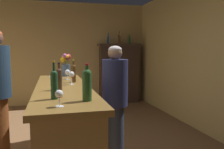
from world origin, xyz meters
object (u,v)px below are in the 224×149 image
(wine_bottle_syrah, at_px, (54,83))
(wine_bottle_malbec, at_px, (59,78))
(wine_bottle_riesling, at_px, (74,72))
(wine_glass_rear, at_px, (67,72))
(wine_bottle_pinot, at_px, (87,83))
(wine_glass_mid, at_px, (59,95))
(cheese_plate, at_px, (55,77))
(bar_counter, at_px, (63,128))
(display_bottle_left, at_px, (108,39))
(wine_glass_front, at_px, (72,75))
(bartender, at_px, (115,100))
(display_cabinet, at_px, (119,72))
(flower_arrangement, at_px, (66,65))
(display_bottle_midleft, at_px, (119,38))
(display_bottle_center, at_px, (129,39))

(wine_bottle_syrah, bearing_deg, wine_bottle_malbec, 83.23)
(wine_bottle_malbec, bearing_deg, wine_bottle_riesling, 70.54)
(wine_bottle_syrah, distance_m, wine_glass_rear, 1.37)
(wine_bottle_pinot, bearing_deg, wine_glass_mid, -146.98)
(wine_bottle_pinot, xyz_separation_m, cheese_plate, (-0.24, 1.80, -0.14))
(bar_counter, bearing_deg, wine_bottle_pinot, -79.88)
(cheese_plate, xyz_separation_m, display_bottle_left, (1.48, 2.57, 0.71))
(wine_bottle_riesling, height_order, wine_bottle_pinot, wine_bottle_pinot)
(cheese_plate, bearing_deg, wine_glass_front, -76.69)
(wine_bottle_pinot, height_order, display_bottle_left, display_bottle_left)
(wine_bottle_malbec, height_order, wine_bottle_riesling, wine_bottle_riesling)
(wine_glass_mid, bearing_deg, display_bottle_left, 72.02)
(wine_bottle_pinot, height_order, bartender, bartender)
(display_cabinet, xyz_separation_m, bartender, (-1.06, -3.46, -0.02))
(display_cabinet, relative_size, bartender, 1.08)
(wine_bottle_syrah, xyz_separation_m, wine_glass_front, (0.22, 0.84, -0.02))
(wine_bottle_malbec, height_order, cheese_plate, wine_bottle_malbec)
(wine_glass_rear, xyz_separation_m, flower_arrangement, (0.01, 0.47, 0.08))
(flower_arrangement, bearing_deg, display_cabinet, 56.35)
(display_bottle_midleft, bearing_deg, display_bottle_left, -180.00)
(display_bottle_midleft, bearing_deg, wine_bottle_syrah, -113.21)
(flower_arrangement, bearing_deg, wine_bottle_pinot, -88.40)
(display_bottle_center, bearing_deg, wine_glass_rear, -123.34)
(cheese_plate, bearing_deg, display_cabinet, 55.26)
(wine_bottle_riesling, xyz_separation_m, wine_bottle_pinot, (0.00, -1.19, 0.02))
(wine_bottle_riesling, relative_size, cheese_plate, 1.73)
(wine_bottle_malbec, relative_size, wine_bottle_pinot, 0.93)
(bar_counter, bearing_deg, wine_glass_front, 36.78)
(bar_counter, height_order, wine_glass_rear, wine_glass_rear)
(display_cabinet, distance_m, bartender, 3.61)
(wine_bottle_syrah, height_order, display_bottle_center, display_bottle_center)
(wine_glass_rear, bearing_deg, display_bottle_center, 56.66)
(display_bottle_left, xyz_separation_m, display_bottle_midleft, (0.31, 0.00, 0.03))
(bar_counter, xyz_separation_m, wine_glass_rear, (0.10, 0.60, 0.62))
(wine_bottle_malbec, bearing_deg, bartender, 23.21)
(wine_bottle_syrah, relative_size, wine_glass_front, 2.05)
(wine_glass_front, xyz_separation_m, display_bottle_midleft, (1.60, 3.39, 0.63))
(wine_bottle_syrah, relative_size, display_bottle_left, 1.14)
(bar_counter, bearing_deg, display_bottle_left, 68.08)
(bar_counter, relative_size, display_bottle_center, 8.26)
(wine_glass_mid, bearing_deg, wine_glass_front, 80.72)
(wine_bottle_malbec, relative_size, wine_bottle_syrah, 0.87)
(wine_bottle_riesling, bearing_deg, flower_arrangement, 93.92)
(wine_bottle_riesling, bearing_deg, wine_glass_rear, 100.85)
(wine_bottle_riesling, bearing_deg, cheese_plate, 111.07)
(display_bottle_center, bearing_deg, display_bottle_midleft, 180.00)
(wine_bottle_pinot, xyz_separation_m, bartender, (0.49, 0.91, -0.36))
(bar_counter, distance_m, display_cabinet, 3.88)
(display_cabinet, xyz_separation_m, display_bottle_left, (-0.31, -0.00, 0.91))
(display_bottle_center, bearing_deg, wine_bottle_malbec, -118.48)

